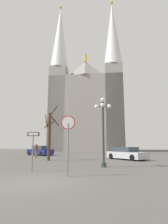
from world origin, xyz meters
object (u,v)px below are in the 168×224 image
street_lamp (103,123)px  bare_tree (49,134)px  parked_car_near_navy (40,151)px  pedestrian_walking (36,149)px  cathedral (87,105)px  stop_sign (68,134)px  one_way_arrow_sign (33,146)px  parked_car_far_silver (126,154)px

street_lamp → bare_tree: bearing=140.3°
parked_car_near_navy → pedestrian_walking: pedestrian_walking is taller
cathedral → street_lamp: bearing=-80.1°
stop_sign → one_way_arrow_sign: 2.98m
one_way_arrow_sign → pedestrian_walking: 11.97m
stop_sign → one_way_arrow_sign: (-2.55, 1.39, -0.65)m
stop_sign → one_way_arrow_sign: size_ratio=1.33×
stop_sign → bare_tree: 10.14m
stop_sign → parked_car_near_navy: stop_sign is taller
bare_tree → parked_car_near_navy: bare_tree is taller
one_way_arrow_sign → parked_car_far_silver: 12.02m
cathedral → bare_tree: (-0.16, -27.64, -8.93)m
stop_sign → pedestrian_walking: 14.36m
cathedral → pedestrian_walking: 26.70m
parked_car_near_navy → parked_car_far_silver: size_ratio=1.03×
stop_sign → bare_tree: (-4.24, 9.20, 0.56)m
parked_car_near_navy → parked_car_far_silver: 13.88m
cathedral → parked_car_near_navy: size_ratio=8.11×
bare_tree → parked_car_near_navy: (-4.44, 8.78, -2.06)m
bare_tree → parked_car_far_silver: size_ratio=1.26×
bare_tree → pedestrian_walking: size_ratio=3.26×
bare_tree → cathedral: bearing=89.7°
cathedral → one_way_arrow_sign: size_ratio=16.14×
stop_sign → parked_car_far_silver: bearing=72.5°
one_way_arrow_sign → parked_car_far_silver: size_ratio=0.52×
parked_car_far_silver → pedestrian_walking: pedestrian_walking is taller
cathedral → bare_tree: 29.04m
parked_car_near_navy → parked_car_far_silver: (12.35, -6.34, -0.04)m
one_way_arrow_sign → parked_car_near_navy: bearing=110.3°
bare_tree → street_lamp: bearing=-39.7°
cathedral → parked_car_far_silver: size_ratio=8.34×
street_lamp → pedestrian_walking: street_lamp is taller
cathedral → bare_tree: bearing=-90.3°
stop_sign → parked_car_near_navy: 20.02m
cathedral → stop_sign: 38.25m
street_lamp → bare_tree: bare_tree is taller
cathedral → street_lamp: cathedral is taller
stop_sign → pedestrian_walking: stop_sign is taller
parked_car_far_silver → parked_car_near_navy: bearing=152.8°
one_way_arrow_sign → parked_car_far_silver: (6.22, 10.24, -0.89)m
stop_sign → parked_car_near_navy: (-8.68, 17.98, -1.50)m
parked_car_near_navy → pedestrian_walking: size_ratio=2.67×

